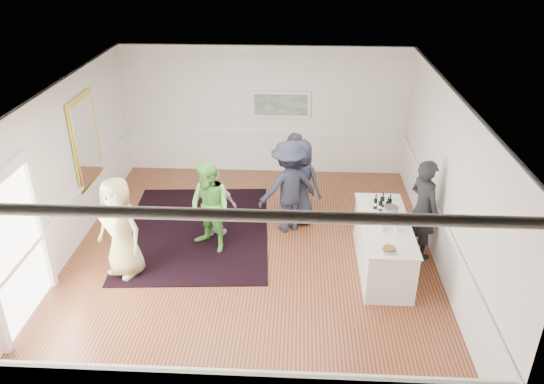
# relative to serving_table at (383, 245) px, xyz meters

# --- Properties ---
(floor) EXTENTS (8.00, 8.00, 0.00)m
(floor) POSITION_rel_serving_table_xyz_m (-2.44, 0.23, -0.48)
(floor) COLOR brown
(floor) RESTS_ON ground
(ceiling) EXTENTS (7.00, 8.00, 0.02)m
(ceiling) POSITION_rel_serving_table_xyz_m (-2.44, 0.23, 2.72)
(ceiling) COLOR white
(ceiling) RESTS_ON wall_back
(wall_left) EXTENTS (0.02, 8.00, 3.20)m
(wall_left) POSITION_rel_serving_table_xyz_m (-5.94, 0.23, 1.12)
(wall_left) COLOR white
(wall_left) RESTS_ON floor
(wall_right) EXTENTS (0.02, 8.00, 3.20)m
(wall_right) POSITION_rel_serving_table_xyz_m (1.06, 0.23, 1.12)
(wall_right) COLOR white
(wall_right) RESTS_ON floor
(wall_back) EXTENTS (7.00, 0.02, 3.20)m
(wall_back) POSITION_rel_serving_table_xyz_m (-2.44, 4.23, 1.12)
(wall_back) COLOR white
(wall_back) RESTS_ON floor
(wall_front) EXTENTS (7.00, 0.02, 3.20)m
(wall_front) POSITION_rel_serving_table_xyz_m (-2.44, -3.77, 1.12)
(wall_front) COLOR white
(wall_front) RESTS_ON floor
(wainscoting) EXTENTS (7.00, 8.00, 1.00)m
(wainscoting) POSITION_rel_serving_table_xyz_m (-2.44, 0.23, 0.02)
(wainscoting) COLOR white
(wainscoting) RESTS_ON floor
(mirror) EXTENTS (0.05, 1.25, 1.85)m
(mirror) POSITION_rel_serving_table_xyz_m (-5.89, 1.53, 1.32)
(mirror) COLOR yellow
(mirror) RESTS_ON wall_left
(doorway) EXTENTS (0.10, 1.78, 2.56)m
(doorway) POSITION_rel_serving_table_xyz_m (-5.88, -1.67, 0.94)
(doorway) COLOR white
(doorway) RESTS_ON wall_left
(landscape_painting) EXTENTS (1.44, 0.06, 0.66)m
(landscape_painting) POSITION_rel_serving_table_xyz_m (-2.04, 4.18, 1.30)
(landscape_painting) COLOR white
(landscape_painting) RESTS_ON wall_back
(area_rug) EXTENTS (3.18, 4.03, 0.02)m
(area_rug) POSITION_rel_serving_table_xyz_m (-3.65, 1.09, -0.47)
(area_rug) COLOR black
(area_rug) RESTS_ON floor
(serving_table) EXTENTS (0.89, 2.33, 0.94)m
(serving_table) POSITION_rel_serving_table_xyz_m (0.00, 0.00, 0.00)
(serving_table) COLOR silver
(serving_table) RESTS_ON floor
(bartender) EXTENTS (0.75, 0.85, 1.96)m
(bartender) POSITION_rel_serving_table_xyz_m (0.76, 0.48, 0.51)
(bartender) COLOR black
(bartender) RESTS_ON floor
(guest_tan) EXTENTS (1.10, 0.95, 1.89)m
(guest_tan) POSITION_rel_serving_table_xyz_m (-4.69, -0.42, 0.47)
(guest_tan) COLOR tan
(guest_tan) RESTS_ON floor
(guest_green) EXTENTS (1.12, 1.07, 1.81)m
(guest_green) POSITION_rel_serving_table_xyz_m (-3.24, 0.47, 0.43)
(guest_green) COLOR #66C64F
(guest_green) RESTS_ON floor
(guest_lilac) EXTENTS (0.91, 0.56, 1.45)m
(guest_lilac) POSITION_rel_serving_table_xyz_m (-3.19, 0.95, 0.25)
(guest_lilac) COLOR #B6B0C5
(guest_lilac) RESTS_ON floor
(guest_dark_a) EXTENTS (1.45, 1.23, 1.95)m
(guest_dark_a) POSITION_rel_serving_table_xyz_m (-1.77, 1.30, 0.50)
(guest_dark_a) COLOR #1F2334
(guest_dark_a) RESTS_ON floor
(guest_dark_b) EXTENTS (0.78, 0.71, 1.80)m
(guest_dark_b) POSITION_rel_serving_table_xyz_m (-1.70, 2.20, 0.42)
(guest_dark_b) COLOR black
(guest_dark_b) RESTS_ON floor
(guest_navy) EXTENTS (1.07, 0.93, 1.84)m
(guest_navy) POSITION_rel_serving_table_xyz_m (-1.54, 1.64, 0.45)
(guest_navy) COLOR #1F2334
(guest_navy) RESTS_ON floor
(wine_bottles) EXTENTS (0.34, 0.26, 0.31)m
(wine_bottles) POSITION_rel_serving_table_xyz_m (0.02, 0.51, 0.62)
(wine_bottles) COLOR black
(wine_bottles) RESTS_ON serving_table
(juice_pitchers) EXTENTS (0.43, 0.39, 0.24)m
(juice_pitchers) POSITION_rel_serving_table_xyz_m (-0.04, -0.18, 0.59)
(juice_pitchers) COLOR #78A63B
(juice_pitchers) RESTS_ON serving_table
(ice_bucket) EXTENTS (0.26, 0.26, 0.25)m
(ice_bucket) POSITION_rel_serving_table_xyz_m (0.10, 0.14, 0.58)
(ice_bucket) COLOR silver
(ice_bucket) RESTS_ON serving_table
(nut_bowl) EXTENTS (0.26, 0.26, 0.08)m
(nut_bowl) POSITION_rel_serving_table_xyz_m (-0.07, -0.93, 0.51)
(nut_bowl) COLOR white
(nut_bowl) RESTS_ON serving_table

